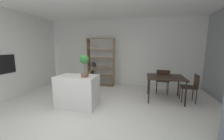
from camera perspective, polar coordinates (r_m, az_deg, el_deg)
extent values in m
plane|color=silver|center=(3.56, -9.40, -18.53)|extent=(9.91, 9.91, 0.00)
cube|color=silver|center=(6.16, 1.48, 7.17)|extent=(7.20, 0.06, 2.85)
cube|color=black|center=(5.32, -37.75, 1.94)|extent=(0.04, 0.58, 0.57)
cylinder|color=#B7BABC|center=(5.33, -38.24, 4.45)|extent=(0.02, 0.46, 0.02)
cube|color=white|center=(4.03, -14.15, -8.52)|extent=(1.11, 0.68, 0.88)
cylinder|color=brown|center=(3.72, -11.24, -2.14)|extent=(0.20, 0.20, 0.09)
cylinder|color=#476633|center=(3.69, -11.33, 0.76)|extent=(0.01, 0.01, 0.29)
sphere|color=#327836|center=(3.66, -11.45, 4.37)|extent=(0.24, 0.24, 0.24)
cube|color=#997551|center=(6.18, -9.62, 3.32)|extent=(0.02, 0.36, 2.04)
cube|color=#997551|center=(5.84, 0.74, 3.10)|extent=(0.02, 0.36, 2.04)
cube|color=#997551|center=(5.96, -4.72, 12.94)|extent=(1.16, 0.36, 0.02)
cube|color=#997551|center=(6.17, -4.47, -6.15)|extent=(1.16, 0.36, 0.02)
cube|color=#997551|center=(6.08, -4.52, -2.41)|extent=(1.11, 0.36, 0.02)
cube|color=#997551|center=(6.01, -4.57, 1.33)|extent=(1.11, 0.36, 0.02)
cube|color=#997551|center=(5.97, -4.62, 5.14)|extent=(1.11, 0.36, 0.02)
cube|color=#997551|center=(5.95, -4.67, 8.98)|extent=(1.11, 0.36, 0.02)
cube|color=gold|center=(6.21, -8.71, -1.07)|extent=(0.05, 0.30, 0.23)
cube|color=#38383D|center=(6.19, -8.17, -1.17)|extent=(0.05, 0.30, 0.21)
cube|color=#38383D|center=(6.12, -7.94, 2.38)|extent=(0.06, 0.30, 0.18)
cube|color=#38383D|center=(6.10, -7.45, 2.19)|extent=(0.04, 0.30, 0.14)
cube|color=black|center=(4.63, 21.30, -2.71)|extent=(1.12, 1.00, 0.03)
cylinder|color=black|center=(4.25, 15.09, -8.70)|extent=(0.04, 0.04, 0.73)
cylinder|color=black|center=(4.41, 28.30, -8.88)|extent=(0.04, 0.04, 0.73)
cylinder|color=black|center=(5.10, 14.78, -5.68)|extent=(0.04, 0.04, 0.73)
cylinder|color=black|center=(5.23, 25.83, -5.94)|extent=(0.04, 0.04, 0.73)
cube|color=black|center=(4.84, 29.12, -6.20)|extent=(0.46, 0.43, 0.03)
cube|color=black|center=(4.84, 31.66, -3.90)|extent=(0.05, 0.41, 0.38)
cylinder|color=black|center=(5.03, 26.34, -8.23)|extent=(0.03, 0.03, 0.45)
cylinder|color=black|center=(4.70, 27.09, -9.48)|extent=(0.03, 0.03, 0.45)
cylinder|color=black|center=(5.11, 30.55, -8.29)|extent=(0.03, 0.03, 0.45)
cylinder|color=black|center=(4.79, 31.59, -9.51)|extent=(0.03, 0.03, 0.45)
cube|color=black|center=(5.28, 20.21, -4.13)|extent=(0.46, 0.44, 0.03)
cube|color=black|center=(5.05, 20.47, -2.26)|extent=(0.44, 0.06, 0.40)
cylinder|color=black|center=(5.53, 21.91, -6.27)|extent=(0.03, 0.03, 0.47)
cylinder|color=black|center=(5.50, 17.98, -6.12)|extent=(0.03, 0.03, 0.47)
cylinder|color=black|center=(5.19, 22.26, -7.29)|extent=(0.03, 0.03, 0.47)
cylinder|color=black|center=(5.17, 18.06, -7.13)|extent=(0.03, 0.03, 0.47)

